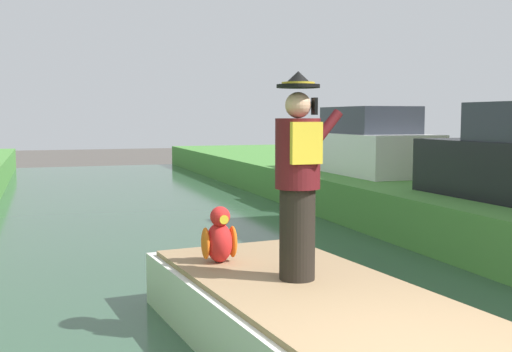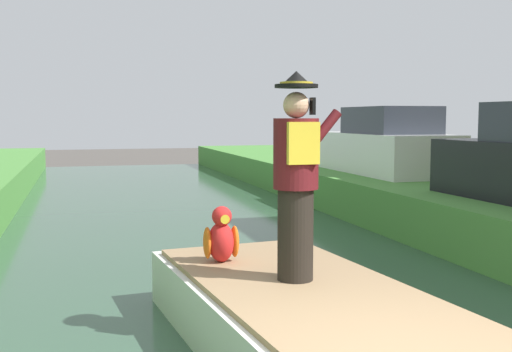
{
  "view_description": "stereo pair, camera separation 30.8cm",
  "coord_description": "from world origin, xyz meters",
  "px_view_note": "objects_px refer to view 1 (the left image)",
  "views": [
    {
      "loc": [
        -2.16,
        -2.96,
        2.16
      ],
      "look_at": [
        -0.27,
        2.55,
        1.61
      ],
      "focal_mm": 43.79,
      "sensor_mm": 36.0,
      "label": 1
    },
    {
      "loc": [
        -1.86,
        -3.05,
        2.16
      ],
      "look_at": [
        -0.27,
        2.55,
        1.61
      ],
      "focal_mm": 43.79,
      "sensor_mm": 36.0,
      "label": 2
    }
  ],
  "objects_px": {
    "person_pirate": "(298,177)",
    "parrot_plush": "(219,238)",
    "parked_car_white": "(366,145)",
    "boat": "(311,321)"
  },
  "relations": [
    {
      "from": "person_pirate",
      "to": "parrot_plush",
      "type": "relative_size",
      "value": 3.25
    },
    {
      "from": "boat",
      "to": "person_pirate",
      "type": "xyz_separation_m",
      "value": [
        -0.02,
        0.25,
        1.23
      ]
    },
    {
      "from": "person_pirate",
      "to": "parrot_plush",
      "type": "height_order",
      "value": "person_pirate"
    },
    {
      "from": "parked_car_white",
      "to": "person_pirate",
      "type": "bearing_deg",
      "value": -122.56
    },
    {
      "from": "boat",
      "to": "parrot_plush",
      "type": "height_order",
      "value": "parrot_plush"
    },
    {
      "from": "parrot_plush",
      "to": "parked_car_white",
      "type": "xyz_separation_m",
      "value": [
        5.39,
        6.82,
        0.56
      ]
    },
    {
      "from": "parrot_plush",
      "to": "parked_car_white",
      "type": "height_order",
      "value": "parked_car_white"
    },
    {
      "from": "boat",
      "to": "parrot_plush",
      "type": "xyz_separation_m",
      "value": [
        -0.51,
        1.1,
        0.55
      ]
    },
    {
      "from": "person_pirate",
      "to": "parked_car_white",
      "type": "distance_m",
      "value": 9.11
    },
    {
      "from": "person_pirate",
      "to": "parrot_plush",
      "type": "bearing_deg",
      "value": 106.55
    }
  ]
}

